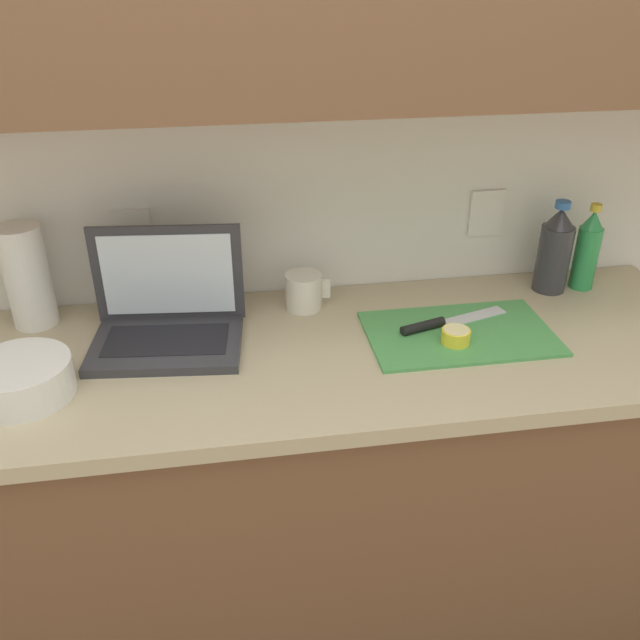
{
  "coord_description": "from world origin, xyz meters",
  "views": [
    {
      "loc": [
        -0.05,
        -1.26,
        1.7
      ],
      "look_at": [
        0.15,
        -0.01,
        1.0
      ],
      "focal_mm": 38.0,
      "sensor_mm": 36.0,
      "label": 1
    }
  ],
  "objects_px": {
    "cutting_board": "(459,333)",
    "lemon_half_cut": "(456,336)",
    "paper_towel_roll": "(27,276)",
    "bottle_green_soda": "(555,250)",
    "bowl_white": "(21,379)",
    "laptop": "(167,315)",
    "knife": "(436,324)",
    "measuring_cup": "(304,291)",
    "bottle_oil_tall": "(587,250)"
  },
  "relations": [
    {
      "from": "laptop",
      "to": "cutting_board",
      "type": "distance_m",
      "value": 0.66
    },
    {
      "from": "lemon_half_cut",
      "to": "knife",
      "type": "bearing_deg",
      "value": 105.75
    },
    {
      "from": "cutting_board",
      "to": "bottle_green_soda",
      "type": "distance_m",
      "value": 0.37
    },
    {
      "from": "bottle_oil_tall",
      "to": "knife",
      "type": "bearing_deg",
      "value": -160.24
    },
    {
      "from": "bottle_oil_tall",
      "to": "measuring_cup",
      "type": "bearing_deg",
      "value": 179.85
    },
    {
      "from": "bottle_green_soda",
      "to": "paper_towel_roll",
      "type": "height_order",
      "value": "paper_towel_roll"
    },
    {
      "from": "knife",
      "to": "bottle_oil_tall",
      "type": "xyz_separation_m",
      "value": [
        0.44,
        0.16,
        0.09
      ]
    },
    {
      "from": "knife",
      "to": "lemon_half_cut",
      "type": "bearing_deg",
      "value": -90.93
    },
    {
      "from": "cutting_board",
      "to": "lemon_half_cut",
      "type": "distance_m",
      "value": 0.05
    },
    {
      "from": "laptop",
      "to": "paper_towel_roll",
      "type": "relative_size",
      "value": 1.46
    },
    {
      "from": "paper_towel_roll",
      "to": "bowl_white",
      "type": "bearing_deg",
      "value": -83.6
    },
    {
      "from": "lemon_half_cut",
      "to": "bottle_oil_tall",
      "type": "xyz_separation_m",
      "value": [
        0.42,
        0.23,
        0.08
      ]
    },
    {
      "from": "cutting_board",
      "to": "knife",
      "type": "bearing_deg",
      "value": 146.4
    },
    {
      "from": "laptop",
      "to": "measuring_cup",
      "type": "height_order",
      "value": "laptop"
    },
    {
      "from": "lemon_half_cut",
      "to": "bottle_green_soda",
      "type": "height_order",
      "value": "bottle_green_soda"
    },
    {
      "from": "cutting_board",
      "to": "paper_towel_roll",
      "type": "relative_size",
      "value": 1.75
    },
    {
      "from": "bowl_white",
      "to": "measuring_cup",
      "type": "bearing_deg",
      "value": 24.98
    },
    {
      "from": "laptop",
      "to": "bottle_oil_tall",
      "type": "bearing_deg",
      "value": 11.23
    },
    {
      "from": "laptop",
      "to": "bowl_white",
      "type": "height_order",
      "value": "laptop"
    },
    {
      "from": "paper_towel_roll",
      "to": "lemon_half_cut",
      "type": "bearing_deg",
      "value": -15.33
    },
    {
      "from": "measuring_cup",
      "to": "knife",
      "type": "bearing_deg",
      "value": -29.34
    },
    {
      "from": "lemon_half_cut",
      "to": "bowl_white",
      "type": "bearing_deg",
      "value": -177.17
    },
    {
      "from": "knife",
      "to": "bowl_white",
      "type": "xyz_separation_m",
      "value": [
        -0.88,
        -0.12,
        0.02
      ]
    },
    {
      "from": "bottle_green_soda",
      "to": "knife",
      "type": "bearing_deg",
      "value": -155.78
    },
    {
      "from": "bottle_oil_tall",
      "to": "measuring_cup",
      "type": "xyz_separation_m",
      "value": [
        -0.73,
        0.0,
        -0.06
      ]
    },
    {
      "from": "measuring_cup",
      "to": "bowl_white",
      "type": "xyz_separation_m",
      "value": [
        -0.6,
        -0.28,
        -0.01
      ]
    },
    {
      "from": "paper_towel_roll",
      "to": "cutting_board",
      "type": "bearing_deg",
      "value": -12.53
    },
    {
      "from": "knife",
      "to": "cutting_board",
      "type": "bearing_deg",
      "value": -50.28
    },
    {
      "from": "laptop",
      "to": "lemon_half_cut",
      "type": "relative_size",
      "value": 5.53
    },
    {
      "from": "cutting_board",
      "to": "bowl_white",
      "type": "height_order",
      "value": "bowl_white"
    },
    {
      "from": "lemon_half_cut",
      "to": "bottle_oil_tall",
      "type": "bearing_deg",
      "value": 28.91
    },
    {
      "from": "laptop",
      "to": "cutting_board",
      "type": "bearing_deg",
      "value": -2.11
    },
    {
      "from": "bottle_oil_tall",
      "to": "paper_towel_roll",
      "type": "xyz_separation_m",
      "value": [
        -1.36,
        0.02,
        0.02
      ]
    },
    {
      "from": "cutting_board",
      "to": "measuring_cup",
      "type": "height_order",
      "value": "measuring_cup"
    },
    {
      "from": "cutting_board",
      "to": "bottle_green_soda",
      "type": "height_order",
      "value": "bottle_green_soda"
    },
    {
      "from": "measuring_cup",
      "to": "bowl_white",
      "type": "distance_m",
      "value": 0.66
    },
    {
      "from": "laptop",
      "to": "bottle_oil_tall",
      "type": "xyz_separation_m",
      "value": [
        1.05,
        0.1,
        0.04
      ]
    },
    {
      "from": "measuring_cup",
      "to": "paper_towel_roll",
      "type": "xyz_separation_m",
      "value": [
        -0.63,
        0.02,
        0.08
      ]
    },
    {
      "from": "laptop",
      "to": "measuring_cup",
      "type": "relative_size",
      "value": 3.2
    },
    {
      "from": "bottle_green_soda",
      "to": "measuring_cup",
      "type": "relative_size",
      "value": 2.16
    },
    {
      "from": "cutting_board",
      "to": "knife",
      "type": "relative_size",
      "value": 1.51
    },
    {
      "from": "knife",
      "to": "paper_towel_roll",
      "type": "height_order",
      "value": "paper_towel_roll"
    },
    {
      "from": "laptop",
      "to": "cutting_board",
      "type": "xyz_separation_m",
      "value": [
        0.65,
        -0.09,
        -0.05
      ]
    },
    {
      "from": "knife",
      "to": "measuring_cup",
      "type": "xyz_separation_m",
      "value": [
        -0.29,
        0.16,
        0.03
      ]
    },
    {
      "from": "bottle_oil_tall",
      "to": "paper_towel_roll",
      "type": "bearing_deg",
      "value": 178.95
    },
    {
      "from": "bottle_green_soda",
      "to": "paper_towel_roll",
      "type": "xyz_separation_m",
      "value": [
        -1.27,
        0.02,
        0.01
      ]
    },
    {
      "from": "cutting_board",
      "to": "knife",
      "type": "distance_m",
      "value": 0.06
    },
    {
      "from": "paper_towel_roll",
      "to": "bottle_green_soda",
      "type": "bearing_deg",
      "value": -1.13
    },
    {
      "from": "knife",
      "to": "bottle_green_soda",
      "type": "relative_size",
      "value": 1.18
    },
    {
      "from": "laptop",
      "to": "bottle_green_soda",
      "type": "height_order",
      "value": "laptop"
    }
  ]
}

